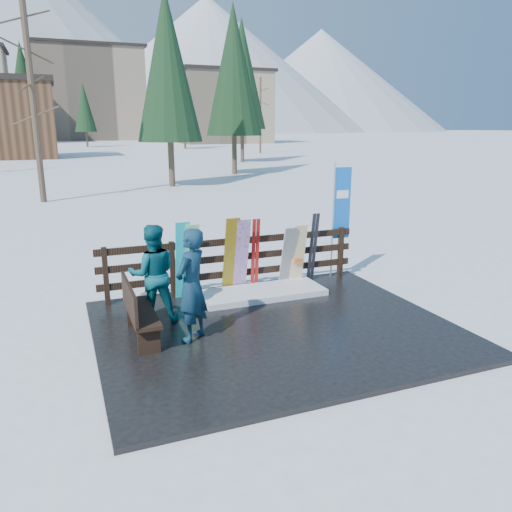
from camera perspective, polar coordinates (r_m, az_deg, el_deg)
name	(u,v)px	position (r m, az deg, el deg)	size (l,w,h in m)	color
ground	(275,330)	(8.81, 2.19, -8.50)	(700.00, 700.00, 0.00)	white
deck	(275,328)	(8.79, 2.20, -8.27)	(6.00, 5.00, 0.08)	black
fence	(233,259)	(10.51, -2.59, -0.39)	(5.60, 0.10, 1.15)	black
snow_patch	(262,293)	(10.28, 0.68, -4.20)	(2.56, 1.00, 0.12)	white
bench	(137,310)	(8.29, -13.46, -5.99)	(0.41, 1.50, 0.97)	black
snowboard_0	(183,261)	(9.97, -8.39, -0.54)	(0.28, 0.03, 1.61)	#0EC3D8
snowboard_1	(192,261)	(10.02, -7.32, -0.59)	(0.27, 0.03, 1.56)	white
snowboard_2	(231,255)	(10.23, -2.91, 0.06)	(0.29, 0.03, 1.66)	yellow
snowboard_3	(241,256)	(10.31, -1.67, 0.06)	(0.29, 0.03, 1.61)	white
snowboard_4	(288,257)	(10.73, 3.63, -0.08)	(0.28, 0.03, 1.35)	black
snowboard_5	(298,255)	(10.83, 4.84, 0.14)	(0.30, 0.03, 1.38)	white
ski_pair_a	(255,254)	(10.49, -0.09, 0.21)	(0.16, 0.17, 1.53)	maroon
ski_pair_b	(313,248)	(11.04, 6.52, 0.94)	(0.17, 0.26, 1.57)	black
rental_flag	(340,207)	(11.43, 9.56, 5.50)	(0.45, 0.04, 2.60)	silver
person_front	(191,285)	(8.02, -7.39, -3.33)	(0.67, 0.44, 1.85)	#144253
person_back	(153,274)	(8.89, -11.70, -2.03)	(0.85, 0.67, 1.76)	#0B5160
resort_buildings	(71,97)	(123.05, -20.43, 16.70)	(73.00, 87.60, 22.60)	tan
trees	(109,103)	(57.64, -16.49, 16.40)	(42.30, 68.95, 12.72)	#382B1E
mountains	(31,43)	(339.13, -24.33, 21.33)	(520.00, 260.00, 120.00)	white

